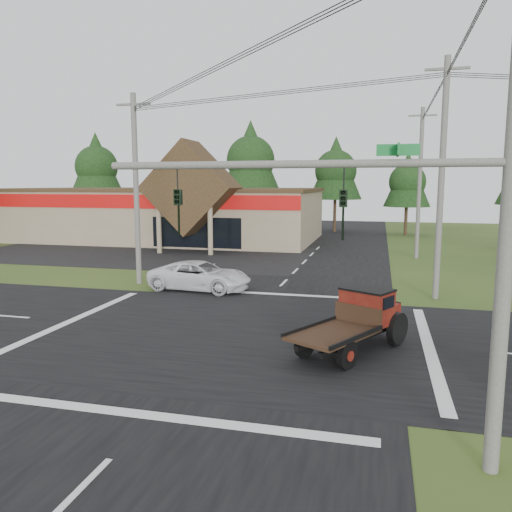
% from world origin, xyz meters
% --- Properties ---
extents(ground, '(120.00, 120.00, 0.00)m').
position_xyz_m(ground, '(0.00, 0.00, 0.00)').
color(ground, '#2B4518').
rests_on(ground, ground).
extents(road_ns, '(12.00, 120.00, 0.02)m').
position_xyz_m(road_ns, '(0.00, 0.00, 0.01)').
color(road_ns, black).
rests_on(road_ns, ground).
extents(road_ew, '(120.00, 12.00, 0.02)m').
position_xyz_m(road_ew, '(0.00, 0.00, 0.01)').
color(road_ew, black).
rests_on(road_ew, ground).
extents(parking_apron, '(28.00, 14.00, 0.02)m').
position_xyz_m(parking_apron, '(-14.00, 19.00, 0.01)').
color(parking_apron, black).
rests_on(parking_apron, ground).
extents(cvs_building, '(30.40, 18.20, 9.19)m').
position_xyz_m(cvs_building, '(-15.70, 29.57, 2.78)').
color(cvs_building, gray).
rests_on(cvs_building, ground).
extents(traffic_signal_mast, '(8.12, 0.24, 7.00)m').
position_xyz_m(traffic_signal_mast, '(5.82, -7.50, 4.43)').
color(traffic_signal_mast, '#595651').
rests_on(traffic_signal_mast, ground).
extents(utility_pole_nr, '(2.00, 0.30, 11.00)m').
position_xyz_m(utility_pole_nr, '(7.50, -7.50, 5.64)').
color(utility_pole_nr, '#595651').
rests_on(utility_pole_nr, ground).
extents(utility_pole_nw, '(2.00, 0.30, 10.50)m').
position_xyz_m(utility_pole_nw, '(-8.00, 8.00, 5.39)').
color(utility_pole_nw, '#595651').
rests_on(utility_pole_nw, ground).
extents(utility_pole_ne, '(2.00, 0.30, 11.50)m').
position_xyz_m(utility_pole_ne, '(8.00, 8.00, 5.89)').
color(utility_pole_ne, '#595651').
rests_on(utility_pole_ne, ground).
extents(utility_pole_n, '(2.00, 0.30, 11.20)m').
position_xyz_m(utility_pole_n, '(8.00, 22.00, 5.74)').
color(utility_pole_n, '#595651').
rests_on(utility_pole_n, ground).
extents(tree_row_a, '(6.72, 6.72, 12.12)m').
position_xyz_m(tree_row_a, '(-30.00, 40.00, 8.05)').
color(tree_row_a, '#332316').
rests_on(tree_row_a, ground).
extents(tree_row_b, '(5.60, 5.60, 10.10)m').
position_xyz_m(tree_row_b, '(-20.00, 42.00, 6.70)').
color(tree_row_b, '#332316').
rests_on(tree_row_b, ground).
extents(tree_row_c, '(7.28, 7.28, 13.13)m').
position_xyz_m(tree_row_c, '(-10.00, 41.00, 8.72)').
color(tree_row_c, '#332316').
rests_on(tree_row_c, ground).
extents(tree_row_d, '(6.16, 6.16, 11.11)m').
position_xyz_m(tree_row_d, '(0.00, 42.00, 7.38)').
color(tree_row_d, '#332316').
rests_on(tree_row_d, ground).
extents(tree_row_e, '(5.04, 5.04, 9.09)m').
position_xyz_m(tree_row_e, '(8.00, 40.00, 6.03)').
color(tree_row_e, '#332316').
rests_on(tree_row_e, ground).
extents(antique_flatbed_truck, '(4.07, 5.25, 2.07)m').
position_xyz_m(antique_flatbed_truck, '(4.39, -1.04, 1.04)').
color(antique_flatbed_truck, '#530C0B').
rests_on(antique_flatbed_truck, ground).
extents(white_pickup, '(5.65, 2.94, 1.52)m').
position_xyz_m(white_pickup, '(-4.02, 7.20, 0.76)').
color(white_pickup, white).
rests_on(white_pickup, ground).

